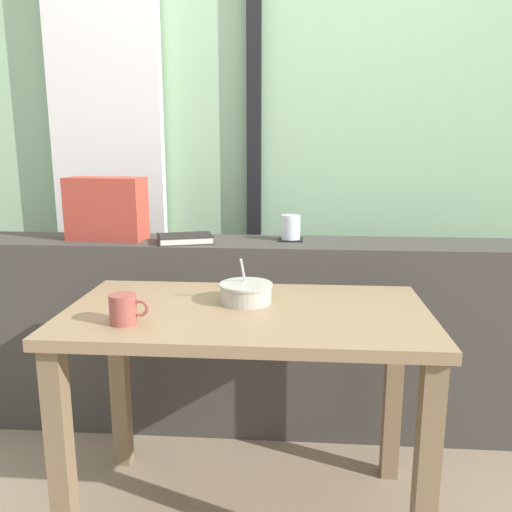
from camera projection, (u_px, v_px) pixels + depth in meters
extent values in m
plane|color=gray|center=(255.00, 504.00, 1.81)|extent=(8.00, 8.00, 0.00)
cube|color=#9EC699|center=(273.00, 106.00, 2.61)|extent=(4.80, 0.08, 2.80)
cube|color=white|center=(107.00, 136.00, 2.60)|extent=(0.56, 0.06, 2.50)
cube|color=black|center=(254.00, 126.00, 2.57)|extent=(0.07, 0.05, 2.60)
cube|color=#423D38|center=(265.00, 335.00, 2.26)|extent=(2.80, 0.31, 0.82)
cube|color=#826849|center=(61.00, 459.00, 1.48)|extent=(0.06, 0.06, 0.68)
cube|color=#826849|center=(426.00, 477.00, 1.41)|extent=(0.06, 0.06, 0.68)
cube|color=#826849|center=(120.00, 381.00, 1.97)|extent=(0.06, 0.06, 0.68)
cube|color=#826849|center=(393.00, 390.00, 1.90)|extent=(0.06, 0.06, 0.68)
cube|color=#997A56|center=(247.00, 314.00, 1.61)|extent=(1.11, 0.60, 0.03)
cube|color=black|center=(291.00, 240.00, 2.20)|extent=(0.10, 0.10, 0.00)
cylinder|color=white|center=(291.00, 227.00, 2.19)|extent=(0.08, 0.08, 0.10)
cylinder|color=gold|center=(291.00, 231.00, 2.19)|extent=(0.07, 0.07, 0.06)
cube|color=black|center=(185.00, 242.00, 2.16)|extent=(0.25, 0.21, 0.00)
cube|color=silver|center=(185.00, 239.00, 2.15)|extent=(0.24, 0.20, 0.02)
cube|color=black|center=(185.00, 235.00, 2.15)|extent=(0.25, 0.21, 0.00)
cube|color=black|center=(158.00, 240.00, 2.13)|extent=(0.05, 0.15, 0.03)
cube|color=#B74233|center=(106.00, 209.00, 2.20)|extent=(0.33, 0.17, 0.26)
cylinder|color=#BCB7A8|center=(246.00, 293.00, 1.67)|extent=(0.16, 0.16, 0.06)
cylinder|color=#BCB7A8|center=(246.00, 285.00, 1.67)|extent=(0.17, 0.17, 0.01)
cylinder|color=brown|center=(246.00, 296.00, 1.67)|extent=(0.14, 0.14, 0.04)
cylinder|color=silver|center=(244.00, 277.00, 1.69)|extent=(0.02, 0.11, 0.14)
ellipsoid|color=silver|center=(245.00, 289.00, 1.72)|extent=(0.03, 0.05, 0.01)
cylinder|color=#9E4C42|center=(123.00, 309.00, 1.47)|extent=(0.08, 0.08, 0.08)
torus|color=#9E4C42|center=(140.00, 308.00, 1.47)|extent=(0.05, 0.01, 0.05)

